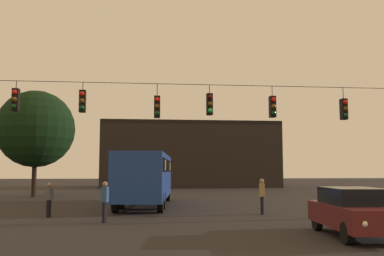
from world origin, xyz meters
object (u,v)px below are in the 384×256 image
(pedestrian_crossing_center, at_px, (105,199))
(city_bus, at_px, (146,174))
(pedestrian_crossing_right, at_px, (49,198))
(tree_left_silhouette, at_px, (36,129))
(pedestrian_crossing_left, at_px, (262,194))
(car_near_right, at_px, (355,211))

(pedestrian_crossing_center, bearing_deg, city_bus, 78.67)
(city_bus, bearing_deg, pedestrian_crossing_right, -126.42)
(tree_left_silhouette, bearing_deg, pedestrian_crossing_left, -46.28)
(city_bus, distance_m, pedestrian_crossing_left, 7.86)
(city_bus, height_order, pedestrian_crossing_left, city_bus)
(car_near_right, height_order, pedestrian_crossing_center, pedestrian_crossing_center)
(car_near_right, xyz_separation_m, pedestrian_crossing_left, (-1.09, 7.02, 0.16))
(pedestrian_crossing_left, xyz_separation_m, pedestrian_crossing_right, (-9.80, -0.28, -0.10))
(city_bus, height_order, tree_left_silhouette, tree_left_silhouette)
(car_near_right, relative_size, tree_left_silhouette, 0.53)
(car_near_right, height_order, tree_left_silhouette, tree_left_silhouette)
(car_near_right, relative_size, pedestrian_crossing_left, 2.65)
(pedestrian_crossing_right, bearing_deg, pedestrian_crossing_left, 1.63)
(pedestrian_crossing_left, bearing_deg, car_near_right, -81.17)
(pedestrian_crossing_center, xyz_separation_m, tree_left_silhouette, (-7.31, 17.62, 4.49))
(pedestrian_crossing_left, distance_m, pedestrian_crossing_center, 7.56)
(pedestrian_crossing_left, relative_size, tree_left_silhouette, 0.20)
(pedestrian_crossing_left, bearing_deg, city_bus, 134.93)
(city_bus, height_order, pedestrian_crossing_center, city_bus)
(city_bus, height_order, car_near_right, city_bus)
(car_near_right, xyz_separation_m, pedestrian_crossing_center, (-8.22, 4.49, 0.12))
(city_bus, bearing_deg, pedestrian_crossing_center, -101.33)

